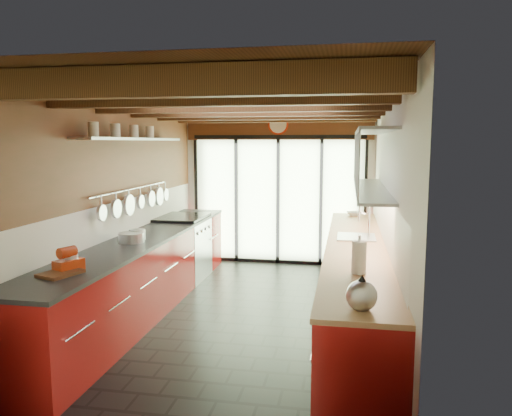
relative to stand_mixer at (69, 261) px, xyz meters
name	(u,v)px	position (x,y,z in m)	size (l,w,h in m)	color
ground	(246,316)	(1.27, 1.67, -1.01)	(5.50, 5.50, 0.00)	black
room_shell	(246,178)	(1.27, 1.67, 0.65)	(5.50, 5.50, 5.50)	silver
ceiling_beams	(252,109)	(1.27, 2.05, 1.45)	(3.14, 5.06, 4.90)	#593316
glass_door	(278,166)	(1.27, 4.36, 0.65)	(2.95, 0.10, 2.90)	#C6EAAD
left_counter	(145,273)	(-0.01, 1.67, -0.55)	(0.68, 5.00, 0.92)	maroon
range_stove	(183,248)	(-0.01, 3.12, -0.54)	(0.66, 0.90, 0.97)	silver
right_counter	(356,284)	(2.54, 1.67, -0.55)	(0.68, 5.00, 0.92)	maroon
sink_assembly	(357,234)	(2.56, 2.07, -0.05)	(0.45, 0.52, 0.43)	silver
upper_cabinets_right	(372,161)	(2.70, 1.97, 0.84)	(0.34, 3.00, 3.00)	silver
left_wall_fixtures	(136,164)	(-0.20, 1.96, 0.78)	(0.28, 2.60, 0.96)	silver
stand_mixer	(69,261)	(0.00, 0.00, 0.00)	(0.23, 0.28, 0.23)	#B5310E
pot_large	(137,235)	(0.00, 1.46, -0.03)	(0.19, 0.19, 0.12)	silver
pot_small	(131,237)	(0.00, 1.31, -0.03)	(0.29, 0.29, 0.11)	silver
cutting_board	(60,273)	(0.00, -0.14, -0.07)	(0.24, 0.34, 0.03)	brown
kettle	(362,294)	(2.54, -0.58, 0.02)	(0.28, 0.30, 0.25)	silver
paper_towel	(359,258)	(2.54, 0.37, 0.06)	(0.13, 0.13, 0.34)	white
soap_bottle	(358,251)	(2.54, 0.90, 0.00)	(0.08, 0.08, 0.18)	silver
bowl	(354,214)	(2.54, 3.92, -0.06)	(0.23, 0.23, 0.06)	silver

